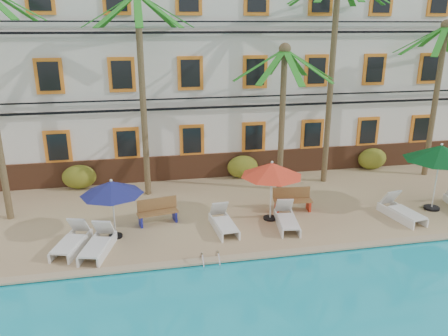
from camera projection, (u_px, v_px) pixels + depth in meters
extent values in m
plane|color=#384C23|center=(262.00, 249.00, 14.98)|extent=(100.00, 100.00, 0.00)
cube|color=tan|center=(232.00, 193.00, 19.60)|extent=(30.00, 12.00, 0.25)
cube|color=tan|center=(270.00, 254.00, 14.05)|extent=(30.00, 0.35, 0.06)
cube|color=silver|center=(212.00, 67.00, 22.66)|extent=(25.00, 6.00, 10.00)
cube|color=brown|center=(223.00, 165.00, 21.18)|extent=(25.00, 0.12, 1.20)
cube|color=orange|center=(58.00, 147.00, 19.39)|extent=(1.15, 0.10, 1.50)
cube|color=black|center=(58.00, 147.00, 19.34)|extent=(0.85, 0.04, 1.20)
cube|color=orange|center=(127.00, 144.00, 19.95)|extent=(1.15, 0.10, 1.50)
cube|color=black|center=(127.00, 144.00, 19.90)|extent=(0.85, 0.04, 1.20)
cube|color=orange|center=(192.00, 140.00, 20.50)|extent=(1.15, 0.10, 1.50)
cube|color=black|center=(192.00, 141.00, 20.46)|extent=(0.85, 0.04, 1.20)
cube|color=orange|center=(254.00, 137.00, 21.06)|extent=(1.15, 0.10, 1.50)
cube|color=black|center=(254.00, 137.00, 21.01)|extent=(0.85, 0.04, 1.20)
cube|color=orange|center=(312.00, 134.00, 21.62)|extent=(1.15, 0.10, 1.50)
cube|color=black|center=(312.00, 135.00, 21.57)|extent=(0.85, 0.04, 1.20)
cube|color=orange|center=(368.00, 132.00, 22.17)|extent=(1.15, 0.10, 1.50)
cube|color=black|center=(368.00, 132.00, 22.13)|extent=(0.85, 0.04, 1.20)
cube|color=orange|center=(421.00, 129.00, 22.73)|extent=(1.15, 0.10, 1.50)
cube|color=black|center=(421.00, 129.00, 22.68)|extent=(0.85, 0.04, 1.20)
cube|color=orange|center=(49.00, 76.00, 18.42)|extent=(1.15, 0.10, 1.50)
cube|color=black|center=(49.00, 76.00, 18.38)|extent=(0.85, 0.04, 1.20)
cube|color=orange|center=(122.00, 75.00, 18.98)|extent=(1.15, 0.10, 1.50)
cube|color=black|center=(122.00, 75.00, 18.93)|extent=(0.85, 0.04, 1.20)
cube|color=orange|center=(190.00, 73.00, 19.54)|extent=(1.15, 0.10, 1.50)
cube|color=black|center=(190.00, 73.00, 19.49)|extent=(0.85, 0.04, 1.20)
cube|color=orange|center=(255.00, 72.00, 20.09)|extent=(1.15, 0.10, 1.50)
cube|color=black|center=(255.00, 72.00, 20.05)|extent=(0.85, 0.04, 1.20)
cube|color=orange|center=(316.00, 71.00, 20.65)|extent=(1.15, 0.10, 1.50)
cube|color=black|center=(317.00, 71.00, 20.60)|extent=(0.85, 0.04, 1.20)
cube|color=orange|center=(374.00, 69.00, 21.21)|extent=(1.15, 0.10, 1.50)
cube|color=black|center=(375.00, 70.00, 21.16)|extent=(0.85, 0.04, 1.20)
cube|color=orange|center=(429.00, 68.00, 21.77)|extent=(1.15, 0.10, 1.50)
cube|color=black|center=(430.00, 68.00, 21.72)|extent=(0.85, 0.04, 1.20)
cube|color=orange|center=(439.00, 0.00, 20.77)|extent=(1.15, 0.10, 1.50)
cube|color=black|center=(440.00, 0.00, 20.72)|extent=(0.85, 0.04, 1.20)
cube|color=black|center=(224.00, 107.00, 20.16)|extent=(25.00, 0.08, 0.10)
cube|color=black|center=(224.00, 97.00, 20.02)|extent=(25.00, 0.08, 0.06)
cube|color=black|center=(224.00, 32.00, 19.13)|extent=(25.00, 0.08, 0.10)
cube|color=black|center=(224.00, 22.00, 18.99)|extent=(25.00, 0.08, 0.06)
cube|color=#1D761C|center=(10.00, 0.00, 14.52)|extent=(2.18, 0.28, 1.28)
cube|color=#1D761C|center=(6.00, 1.00, 15.17)|extent=(1.74, 1.74, 1.28)
cylinder|color=brown|center=(143.00, 100.00, 17.89)|extent=(0.26, 0.26, 8.22)
cube|color=#1D761C|center=(137.00, 11.00, 17.81)|extent=(0.28, 2.18, 1.28)
cube|color=#1D761C|center=(118.00, 11.00, 17.38)|extent=(1.74, 1.74, 1.28)
cube|color=#1D761C|center=(109.00, 10.00, 16.61)|extent=(2.18, 0.28, 1.28)
cube|color=#1D761C|center=(117.00, 10.00, 15.95)|extent=(1.74, 1.74, 1.28)
cube|color=#1D761C|center=(138.00, 9.00, 15.80)|extent=(0.28, 2.18, 1.28)
cube|color=#1D761C|center=(159.00, 10.00, 16.24)|extent=(1.74, 1.74, 1.28)
cube|color=#1D761C|center=(166.00, 11.00, 17.01)|extent=(2.18, 0.28, 1.28)
cube|color=#1D761C|center=(157.00, 11.00, 17.66)|extent=(1.74, 1.74, 1.28)
cylinder|color=brown|center=(282.00, 122.00, 18.80)|extent=(0.26, 0.26, 6.13)
sphere|color=brown|center=(285.00, 49.00, 17.85)|extent=(0.50, 0.50, 0.50)
cube|color=#1D761C|center=(276.00, 63.00, 19.05)|extent=(0.28, 2.18, 1.28)
cube|color=#1D761C|center=(261.00, 63.00, 18.62)|extent=(1.74, 1.74, 1.28)
cube|color=#1D761C|center=(259.00, 65.00, 17.84)|extent=(2.18, 0.28, 1.28)
cube|color=#1D761C|center=(272.00, 67.00, 17.19)|extent=(1.74, 1.74, 1.28)
cube|color=#1D761C|center=(293.00, 67.00, 17.04)|extent=(0.28, 2.18, 1.28)
cube|color=#1D761C|center=(309.00, 66.00, 17.48)|extent=(1.74, 1.74, 1.28)
cube|color=#1D761C|center=(309.00, 64.00, 18.25)|extent=(2.18, 0.28, 1.28)
cube|color=#1D761C|center=(295.00, 63.00, 18.90)|extent=(1.74, 1.74, 1.28)
cylinder|color=brown|center=(331.00, 84.00, 19.33)|extent=(0.26, 0.26, 9.14)
cylinder|color=brown|center=(435.00, 104.00, 20.56)|extent=(0.26, 0.26, 7.05)
sphere|color=brown|center=(447.00, 25.00, 19.46)|extent=(0.50, 0.50, 0.50)
cube|color=#1D761C|center=(429.00, 39.00, 20.66)|extent=(0.28, 2.18, 1.28)
cube|color=#1D761C|center=(419.00, 39.00, 20.23)|extent=(1.74, 1.74, 1.28)
cube|color=#1D761C|center=(423.00, 40.00, 19.46)|extent=(2.18, 0.28, 1.28)
cube|color=#1D761C|center=(441.00, 40.00, 18.80)|extent=(1.74, 1.74, 1.28)
cube|color=#1D761C|center=(448.00, 39.00, 20.51)|extent=(1.74, 1.74, 1.28)
ellipsoid|color=#204F16|center=(79.00, 177.00, 19.64)|extent=(1.50, 0.90, 1.10)
ellipsoid|color=#204F16|center=(243.00, 167.00, 21.04)|extent=(1.50, 0.90, 1.10)
ellipsoid|color=#204F16|center=(372.00, 159.00, 22.31)|extent=(1.50, 0.90, 1.10)
cylinder|color=black|center=(116.00, 236.00, 15.26)|extent=(0.48, 0.48, 0.07)
cylinder|color=silver|center=(114.00, 210.00, 14.95)|extent=(0.06, 0.06, 2.05)
cone|color=navy|center=(112.00, 188.00, 14.70)|extent=(2.14, 2.14, 0.47)
sphere|color=silver|center=(111.00, 181.00, 14.62)|extent=(0.10, 0.10, 0.10)
cylinder|color=black|center=(270.00, 218.00, 16.67)|extent=(0.52, 0.52, 0.07)
cylinder|color=silver|center=(271.00, 192.00, 16.33)|extent=(0.06, 0.06, 2.23)
cone|color=red|center=(272.00, 169.00, 16.06)|extent=(2.32, 2.32, 0.51)
sphere|color=silver|center=(272.00, 162.00, 15.97)|extent=(0.10, 0.10, 0.10)
cylinder|color=black|center=(432.00, 208.00, 17.58)|extent=(0.61, 0.61, 0.09)
cylinder|color=silver|center=(436.00, 178.00, 17.18)|extent=(0.06, 0.06, 2.64)
cone|color=#054117|center=(440.00, 153.00, 16.85)|extent=(2.75, 2.75, 0.60)
sphere|color=silver|center=(442.00, 144.00, 16.75)|extent=(0.10, 0.10, 0.10)
cube|color=white|center=(68.00, 244.00, 14.06)|extent=(0.99, 1.47, 0.06)
cube|color=white|center=(79.00, 225.00, 14.87)|extent=(0.74, 0.66, 0.67)
cube|color=white|center=(63.00, 245.00, 14.39)|extent=(0.62, 1.85, 0.31)
cube|color=white|center=(81.00, 246.00, 14.33)|extent=(0.62, 1.85, 0.31)
cube|color=white|center=(95.00, 247.00, 13.86)|extent=(0.96, 1.48, 0.06)
cube|color=white|center=(104.00, 227.00, 14.68)|extent=(0.74, 0.65, 0.68)
cube|color=white|center=(89.00, 248.00, 14.19)|extent=(0.56, 1.89, 0.31)
cube|color=white|center=(108.00, 249.00, 14.15)|extent=(0.56, 1.89, 0.31)
cube|color=white|center=(226.00, 225.00, 15.45)|extent=(0.72, 1.37, 0.06)
cube|color=white|center=(219.00, 209.00, 16.22)|extent=(0.65, 0.54, 0.66)
cube|color=white|center=(216.00, 227.00, 15.66)|extent=(0.21, 1.89, 0.31)
cube|color=white|center=(232.00, 225.00, 15.82)|extent=(0.21, 1.89, 0.31)
cube|color=white|center=(288.00, 221.00, 15.69)|extent=(0.82, 1.43, 0.06)
cube|color=white|center=(284.00, 205.00, 16.50)|extent=(0.69, 0.59, 0.67)
cube|color=white|center=(278.00, 223.00, 15.98)|extent=(0.36, 1.90, 0.31)
cube|color=white|center=(295.00, 223.00, 16.01)|extent=(0.36, 1.90, 0.31)
cube|color=white|center=(407.00, 213.00, 16.40)|extent=(0.87, 1.49, 0.06)
cube|color=white|center=(390.00, 197.00, 17.18)|extent=(0.72, 0.62, 0.70)
cube|color=white|center=(395.00, 216.00, 16.58)|extent=(0.39, 1.98, 0.32)
cube|color=white|center=(408.00, 213.00, 16.80)|extent=(0.39, 1.98, 0.32)
cube|color=olive|center=(158.00, 213.00, 16.19)|extent=(1.56, 0.72, 0.06)
cube|color=olive|center=(156.00, 204.00, 16.30)|extent=(1.48, 0.34, 0.45)
cube|color=navy|center=(141.00, 221.00, 16.03)|extent=(0.16, 0.46, 0.40)
cube|color=navy|center=(175.00, 216.00, 16.50)|extent=(0.16, 0.46, 0.40)
cube|color=olive|center=(293.00, 201.00, 17.27)|extent=(1.53, 0.57, 0.06)
cube|color=olive|center=(292.00, 193.00, 17.39)|extent=(1.50, 0.18, 0.45)
cube|color=red|center=(277.00, 207.00, 17.27)|extent=(0.12, 0.46, 0.40)
cube|color=red|center=(309.00, 206.00, 17.41)|extent=(0.12, 0.46, 0.40)
torus|color=silver|center=(202.00, 264.00, 13.55)|extent=(0.04, 0.74, 0.74)
torus|color=silver|center=(218.00, 262.00, 13.64)|extent=(0.04, 0.74, 0.74)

